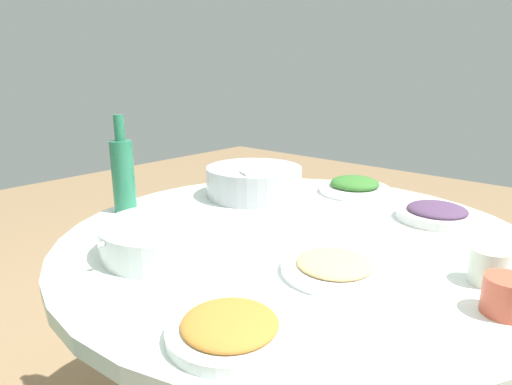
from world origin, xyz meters
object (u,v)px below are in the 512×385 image
tea_cup_far (506,296)px  round_dining_table (296,287)px  dish_tofu_braise (230,328)px  tea_cup_near (489,266)px  dish_eggplant (437,213)px  soup_bowl (167,238)px  rice_bowl (254,181)px  dish_greens (354,187)px  dish_noodles (334,267)px  green_bottle (123,173)px

tea_cup_far → round_dining_table: bearing=-8.4°
dish_tofu_braise → tea_cup_near: size_ratio=2.80×
dish_eggplant → tea_cup_far: tea_cup_far is taller
tea_cup_near → soup_bowl: bearing=27.9°
tea_cup_near → tea_cup_far: size_ratio=0.93×
dish_eggplant → rice_bowl: bearing=15.9°
rice_bowl → dish_greens: size_ratio=1.35×
dish_noodles → tea_cup_near: tea_cup_near is taller
dish_tofu_braise → tea_cup_far: size_ratio=2.61×
round_dining_table → green_bottle: bearing=20.5°
dish_greens → tea_cup_near: bearing=141.6°
dish_eggplant → green_bottle: green_bottle is taller
round_dining_table → dish_eggplant: (-0.23, -0.35, 0.17)m
dish_eggplant → dish_noodles: 0.48m
dish_tofu_braise → tea_cup_near: (-0.25, -0.46, 0.02)m
soup_bowl → tea_cup_near: size_ratio=4.58×
dish_eggplant → dish_tofu_braise: bearing=86.9°
dish_tofu_braise → tea_cup_far: bearing=-130.3°
dish_noodles → tea_cup_far: (-0.30, -0.06, 0.02)m
tea_cup_near → rice_bowl: bearing=-12.0°
dish_noodles → tea_cup_near: (-0.25, -0.16, 0.02)m
dish_greens → tea_cup_near: size_ratio=3.25×
round_dining_table → tea_cup_near: bearing=-176.1°
rice_bowl → dish_eggplant: (-0.55, -0.16, -0.03)m
round_dining_table → green_bottle: 0.59m
round_dining_table → rice_bowl: (0.32, -0.19, 0.20)m
soup_bowl → dish_tofu_braise: 0.37m
soup_bowl → tea_cup_far: (-0.65, -0.21, 0.00)m
round_dining_table → dish_eggplant: dish_eggplant is taller
green_bottle → tea_cup_near: 0.96m
dish_noodles → dish_tofu_braise: dish_tofu_braise is taller
round_dining_table → soup_bowl: soup_bowl is taller
dish_greens → dish_noodles: size_ratio=1.06×
rice_bowl → dish_greens: bearing=-133.2°
dish_greens → tea_cup_far: bearing=138.1°
dish_greens → tea_cup_near: (-0.52, 0.41, 0.01)m
dish_greens → round_dining_table: bearing=100.6°
green_bottle → soup_bowl: bearing=163.0°
dish_noodles → tea_cup_far: size_ratio=2.86×
rice_bowl → soup_bowl: bearing=108.3°
tea_cup_far → dish_tofu_braise: bearing=49.7°
dish_greens → green_bottle: bearing=56.7°
dish_tofu_braise → dish_eggplant: bearing=-93.1°
dish_noodles → tea_cup_far: bearing=-169.0°
dish_greens → dish_noodles: bearing=115.5°
dish_greens → dish_tofu_braise: (-0.27, 0.87, -0.01)m
soup_bowl → dish_tofu_braise: size_ratio=1.64×
green_bottle → dish_noodles: bearing=-175.5°
rice_bowl → dish_noodles: (-0.51, 0.32, -0.04)m
dish_greens → tea_cup_far: 0.77m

